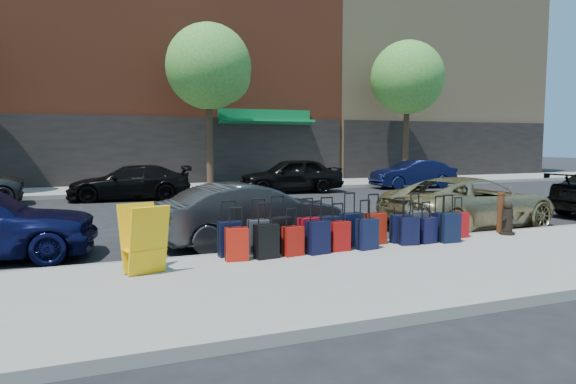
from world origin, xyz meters
name	(u,v)px	position (x,y,z in m)	size (l,w,h in m)	color
ground	(271,219)	(0.00, 0.00, 0.00)	(120.00, 120.00, 0.00)	black
sidewalk_near	(406,270)	(0.00, -6.50, 0.07)	(60.00, 4.00, 0.15)	gray
sidewalk_far	(197,188)	(0.00, 10.00, 0.07)	(60.00, 4.00, 0.15)	gray
curb_near	(347,247)	(0.00, -4.48, 0.07)	(60.00, 0.08, 0.15)	gray
curb_far	(207,192)	(0.00, 7.98, 0.07)	(60.00, 0.08, 0.15)	gray
building_center	(166,8)	(0.00, 17.99, 9.98)	(17.00, 12.85, 20.00)	brown
building_right	(398,45)	(16.00, 17.99, 8.98)	(15.00, 12.12, 18.00)	#9B845F
tree_center	(212,69)	(0.64, 9.50, 5.41)	(3.80, 3.80, 7.27)	black
tree_right	(410,80)	(11.14, 9.50, 5.41)	(3.80, 3.80, 7.27)	black
suitcase_front_0	(230,239)	(-2.48, -4.76, 0.46)	(0.41, 0.23, 0.99)	black
suitcase_front_1	(260,237)	(-1.93, -4.79, 0.46)	(0.42, 0.24, 1.00)	#3A3A3F
suitcase_front_2	(279,235)	(-1.56, -4.79, 0.47)	(0.46, 0.29, 1.04)	black
suitcase_front_3	(309,234)	(-0.96, -4.76, 0.45)	(0.43, 0.28, 0.97)	maroon
suitcase_front_4	(328,232)	(-0.57, -4.77, 0.45)	(0.41, 0.24, 0.97)	black
suitcase_front_5	(352,230)	(-0.07, -4.79, 0.48)	(0.47, 0.32, 1.04)	black
suitcase_front_6	(375,228)	(0.46, -4.77, 0.46)	(0.42, 0.25, 0.99)	maroon
suitcase_front_7	(400,229)	(1.00, -4.83, 0.43)	(0.40, 0.26, 0.90)	black
suitcase_front_8	(417,226)	(1.44, -4.76, 0.46)	(0.44, 0.29, 0.97)	#434348
suitcase_front_9	(441,226)	(1.99, -4.84, 0.43)	(0.39, 0.24, 0.91)	black
suitcase_front_10	(460,225)	(2.48, -4.83, 0.42)	(0.37, 0.23, 0.86)	#B10B0E
suitcase_back_0	(237,244)	(-2.46, -5.13, 0.43)	(0.40, 0.26, 0.91)	#B4180B
suitcase_back_1	(266,241)	(-1.94, -5.15, 0.45)	(0.43, 0.28, 0.96)	black
suitcase_back_2	(293,241)	(-1.44, -5.13, 0.41)	(0.38, 0.26, 0.84)	#A0120A
suitcase_back_3	(318,237)	(-0.96, -5.16, 0.45)	(0.43, 0.29, 0.96)	black
suitcase_back_4	(339,236)	(-0.49, -5.07, 0.43)	(0.38, 0.23, 0.89)	#9A0C09
suitcase_back_5	(367,234)	(0.06, -5.14, 0.44)	(0.42, 0.29, 0.93)	black
suitcase_back_7	(409,231)	(1.03, -5.08, 0.42)	(0.40, 0.28, 0.88)	black
suitcase_back_8	(428,230)	(1.48, -5.08, 0.41)	(0.36, 0.23, 0.83)	black
suitcase_back_9	(449,228)	(1.93, -5.17, 0.45)	(0.41, 0.24, 0.96)	black
fire_hydrant	(507,219)	(3.70, -4.91, 0.48)	(0.37, 0.33, 0.73)	black
bollard	(501,212)	(3.73, -4.67, 0.61)	(0.16, 0.16, 0.89)	#38190C
display_rack	(144,240)	(-4.01, -5.41, 0.67)	(0.75, 0.79, 1.05)	#FCB70E
car_near_1	(251,214)	(-1.59, -3.16, 0.65)	(1.37, 3.93, 1.29)	#303033
car_near_2	(470,203)	(4.11, -3.28, 0.65)	(2.15, 4.65, 1.29)	tan
car_far_1	(130,183)	(-3.23, 6.59, 0.65)	(1.82, 4.48, 1.30)	black
car_far_2	(291,175)	(3.42, 6.95, 0.75)	(1.77, 4.39, 1.50)	black
car_far_3	(413,174)	(9.65, 6.93, 0.66)	(1.39, 3.99, 1.32)	#0B1133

